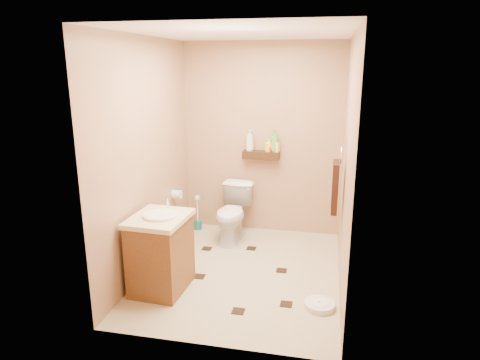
# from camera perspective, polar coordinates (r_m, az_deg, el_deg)

# --- Properties ---
(ground) EXTENTS (2.50, 2.50, 0.00)m
(ground) POSITION_cam_1_polar(r_m,az_deg,el_deg) (4.63, 0.30, -12.14)
(ground) COLOR #BAAD88
(ground) RESTS_ON ground
(wall_back) EXTENTS (2.00, 0.04, 2.40)m
(wall_back) POSITION_cam_1_polar(r_m,az_deg,el_deg) (5.42, 2.97, 5.37)
(wall_back) COLOR #A17D5C
(wall_back) RESTS_ON ground
(wall_front) EXTENTS (2.00, 0.04, 2.40)m
(wall_front) POSITION_cam_1_polar(r_m,az_deg,el_deg) (3.04, -4.38, -2.62)
(wall_front) COLOR #A17D5C
(wall_front) RESTS_ON ground
(wall_left) EXTENTS (0.04, 2.50, 2.40)m
(wall_left) POSITION_cam_1_polar(r_m,az_deg,el_deg) (4.51, -12.24, 3.03)
(wall_left) COLOR #A17D5C
(wall_left) RESTS_ON ground
(wall_right) EXTENTS (0.04, 2.50, 2.40)m
(wall_right) POSITION_cam_1_polar(r_m,az_deg,el_deg) (4.13, 14.04, 1.81)
(wall_right) COLOR #A17D5C
(wall_right) RESTS_ON ground
(ceiling) EXTENTS (2.00, 2.50, 0.02)m
(ceiling) POSITION_cam_1_polar(r_m,az_deg,el_deg) (4.11, 0.35, 19.03)
(ceiling) COLOR white
(ceiling) RESTS_ON wall_back
(wall_shelf) EXTENTS (0.46, 0.14, 0.10)m
(wall_shelf) POSITION_cam_1_polar(r_m,az_deg,el_deg) (5.37, 2.81, 3.34)
(wall_shelf) COLOR #39220F
(wall_shelf) RESTS_ON wall_back
(floor_accents) EXTENTS (1.16, 1.45, 0.01)m
(floor_accents) POSITION_cam_1_polar(r_m,az_deg,el_deg) (4.58, 0.36, -12.39)
(floor_accents) COLOR black
(floor_accents) RESTS_ON ground
(toilet) EXTENTS (0.42, 0.70, 0.69)m
(toilet) POSITION_cam_1_polar(r_m,az_deg,el_deg) (5.29, -0.98, -4.45)
(toilet) COLOR white
(toilet) RESTS_ON ground
(vanity) EXTENTS (0.54, 0.64, 0.87)m
(vanity) POSITION_cam_1_polar(r_m,az_deg,el_deg) (4.22, -10.52, -9.39)
(vanity) COLOR brown
(vanity) RESTS_ON ground
(bathroom_scale) EXTENTS (0.31, 0.31, 0.06)m
(bathroom_scale) POSITION_cam_1_polar(r_m,az_deg,el_deg) (4.08, 10.56, -16.06)
(bathroom_scale) COLOR silver
(bathroom_scale) RESTS_ON ground
(toilet_brush) EXTENTS (0.11, 0.11, 0.47)m
(toilet_brush) POSITION_cam_1_polar(r_m,az_deg,el_deg) (5.70, -5.66, -4.97)
(toilet_brush) COLOR #18605D
(toilet_brush) RESTS_ON ground
(towel_ring) EXTENTS (0.12, 0.30, 0.76)m
(towel_ring) POSITION_cam_1_polar(r_m,az_deg,el_deg) (4.44, 12.61, -0.59)
(towel_ring) COLOR silver
(towel_ring) RESTS_ON wall_right
(toilet_paper) EXTENTS (0.12, 0.11, 0.12)m
(toilet_paper) POSITION_cam_1_polar(r_m,az_deg,el_deg) (5.22, -8.42, -1.92)
(toilet_paper) COLOR silver
(toilet_paper) RESTS_ON wall_left
(bottle_a) EXTENTS (0.11, 0.11, 0.27)m
(bottle_a) POSITION_cam_1_polar(r_m,az_deg,el_deg) (5.36, 1.31, 5.33)
(bottle_a) COLOR silver
(bottle_a) RESTS_ON wall_shelf
(bottle_b) EXTENTS (0.10, 0.10, 0.16)m
(bottle_b) POSITION_cam_1_polar(r_m,az_deg,el_deg) (5.33, 3.86, 4.68)
(bottle_b) COLOR yellow
(bottle_b) RESTS_ON wall_shelf
(bottle_c) EXTENTS (0.10, 0.10, 0.13)m
(bottle_c) POSITION_cam_1_polar(r_m,az_deg,el_deg) (5.33, 4.24, 4.47)
(bottle_c) COLOR red
(bottle_c) RESTS_ON wall_shelf
(bottle_d) EXTENTS (0.14, 0.14, 0.27)m
(bottle_d) POSITION_cam_1_polar(r_m,az_deg,el_deg) (5.32, 4.65, 5.21)
(bottle_d) COLOR green
(bottle_d) RESTS_ON wall_shelf
(bottle_e) EXTENTS (0.10, 0.10, 0.18)m
(bottle_e) POSITION_cam_1_polar(r_m,az_deg,el_deg) (5.32, 4.80, 4.74)
(bottle_e) COLOR #FFDB54
(bottle_e) RESTS_ON wall_shelf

